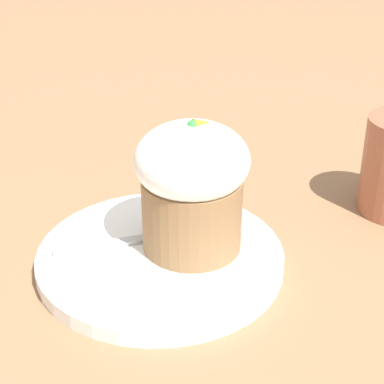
% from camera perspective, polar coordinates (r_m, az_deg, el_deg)
% --- Properties ---
extents(ground_plane, '(4.00, 4.00, 0.00)m').
position_cam_1_polar(ground_plane, '(0.58, -2.81, -6.45)').
color(ground_plane, '#846042').
extents(dessert_plate, '(0.22, 0.22, 0.01)m').
position_cam_1_polar(dessert_plate, '(0.58, -2.83, -5.89)').
color(dessert_plate, white).
rests_on(dessert_plate, ground_plane).
extents(carrot_cake, '(0.10, 0.10, 0.12)m').
position_cam_1_polar(carrot_cake, '(0.55, 0.00, 0.65)').
color(carrot_cake, olive).
rests_on(carrot_cake, dessert_plate).
extents(spoon, '(0.14, 0.06, 0.01)m').
position_cam_1_polar(spoon, '(0.59, -2.89, -3.86)').
color(spoon, '#B7B7BC').
rests_on(spoon, dessert_plate).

